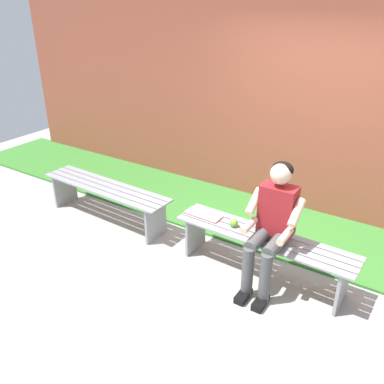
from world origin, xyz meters
The scene contains 8 objects.
ground_plane centered at (1.08, 1.00, -0.02)m, with size 10.00×7.00×0.04m, color #9E9E99.
grass_strip centered at (1.08, -1.01, 0.01)m, with size 9.00×1.32×0.03m, color #387A2D.
brick_wall centered at (0.50, -1.76, 1.55)m, with size 9.50×0.24×3.09m, color #9E4C38.
bench_near centered at (0.00, 0.00, 0.37)m, with size 1.90×0.47×0.48m.
bench_far centered at (2.16, 0.00, 0.36)m, with size 1.88×0.47×0.48m.
person_seated centered at (-0.11, 0.10, 0.71)m, with size 0.50×0.69×1.28m.
apple centered at (0.34, 0.00, 0.52)m, with size 0.09×0.09×0.09m, color #72B738.
book_open centered at (0.72, -0.03, 0.49)m, with size 0.42×0.17×0.02m.
Camera 1 is at (-1.27, 3.29, 2.65)m, focal length 37.92 mm.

